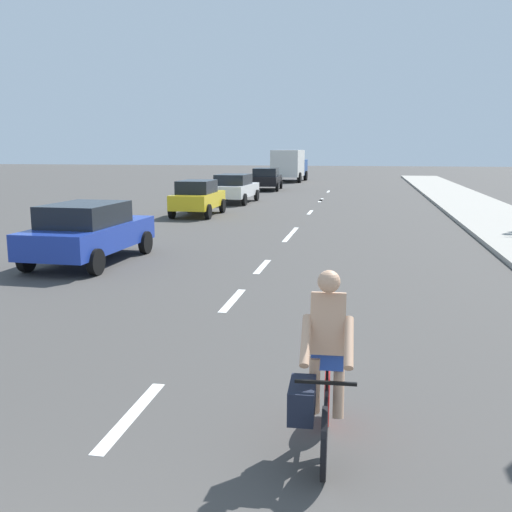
{
  "coord_description": "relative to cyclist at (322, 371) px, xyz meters",
  "views": [
    {
      "loc": [
        2.5,
        -1.59,
        2.96
      ],
      "look_at": [
        0.66,
        8.34,
        1.1
      ],
      "focal_mm": 41.12,
      "sensor_mm": 36.0,
      "label": 1
    }
  ],
  "objects": [
    {
      "name": "lane_stripe_1",
      "position": [
        -2.15,
        0.37,
        -0.83
      ],
      "size": [
        0.16,
        1.8,
        0.01
      ],
      "primitive_type": "cube",
      "color": "white",
      "rests_on": "ground"
    },
    {
      "name": "lane_stripe_5",
      "position": [
        -2.15,
        15.58,
        -0.83
      ],
      "size": [
        0.16,
        1.8,
        0.01
      ],
      "primitive_type": "cube",
      "color": "white",
      "rests_on": "ground"
    },
    {
      "name": "lane_stripe_7",
      "position": [
        -2.15,
        28.22,
        -0.83
      ],
      "size": [
        0.16,
        1.8,
        0.01
      ],
      "primitive_type": "cube",
      "color": "white",
      "rests_on": "ground"
    },
    {
      "name": "parked_car_black",
      "position": [
        -6.66,
        36.3,
        0.01
      ],
      "size": [
        2.24,
        4.53,
        1.57
      ],
      "rotation": [
        0.0,
        0.0,
        0.05
      ],
      "color": "black",
      "rests_on": "ground"
    },
    {
      "name": "parked_car_white",
      "position": [
        -6.7,
        26.01,
        0.01
      ],
      "size": [
        2.14,
        4.41,
        1.57
      ],
      "rotation": [
        0.0,
        0.0,
        -0.04
      ],
      "color": "white",
      "rests_on": "ground"
    },
    {
      "name": "cyclist",
      "position": [
        0.0,
        0.0,
        0.0
      ],
      "size": [
        0.64,
        1.71,
        1.82
      ],
      "rotation": [
        0.0,
        0.0,
        3.18
      ],
      "color": "black",
      "rests_on": "ground"
    },
    {
      "name": "lane_stripe_8",
      "position": [
        -2.15,
        28.88,
        -0.83
      ],
      "size": [
        0.16,
        1.8,
        0.01
      ],
      "primitive_type": "cube",
      "color": "white",
      "rests_on": "ground"
    },
    {
      "name": "sidewalk_strip",
      "position": [
        5.82,
        18.17,
        -0.76
      ],
      "size": [
        3.6,
        80.0,
        0.14
      ],
      "primitive_type": "cube",
      "color": "#9E998E",
      "rests_on": "ground"
    },
    {
      "name": "lane_stripe_3",
      "position": [
        -2.15,
        8.93,
        -0.83
      ],
      "size": [
        0.16,
        1.8,
        0.01
      ],
      "primitive_type": "cube",
      "color": "white",
      "rests_on": "ground"
    },
    {
      "name": "parked_car_yellow",
      "position": [
        -6.94,
        19.69,
        0.0
      ],
      "size": [
        1.8,
        3.82,
        1.57
      ],
      "rotation": [
        0.0,
        0.0,
        0.01
      ],
      "color": "gold",
      "rests_on": "ground"
    },
    {
      "name": "lane_stripe_9",
      "position": [
        -2.15,
        35.6,
        -0.83
      ],
      "size": [
        0.16,
        1.8,
        0.01
      ],
      "primitive_type": "cube",
      "color": "white",
      "rests_on": "ground"
    },
    {
      "name": "lane_stripe_2",
      "position": [
        -2.15,
        5.52,
        -0.83
      ],
      "size": [
        0.16,
        1.8,
        0.01
      ],
      "primitive_type": "cube",
      "color": "white",
      "rests_on": "ground"
    },
    {
      "name": "parked_car_blue",
      "position": [
        -6.71,
        8.66,
        0.01
      ],
      "size": [
        2.13,
        4.42,
        1.57
      ],
      "rotation": [
        0.0,
        0.0,
        -0.03
      ],
      "color": "#1E389E",
      "rests_on": "ground"
    },
    {
      "name": "lane_stripe_6",
      "position": [
        -2.15,
        21.93,
        -0.83
      ],
      "size": [
        0.16,
        1.8,
        0.01
      ],
      "primitive_type": "cube",
      "color": "white",
      "rests_on": "ground"
    },
    {
      "name": "delivery_truck",
      "position": [
        -6.43,
        47.5,
        0.67
      ],
      "size": [
        2.86,
        6.33,
        2.8
      ],
      "rotation": [
        0.0,
        0.0,
        -0.04
      ],
      "color": "#23478C",
      "rests_on": "ground"
    },
    {
      "name": "ground_plane",
      "position": [
        -2.15,
        16.17,
        -0.83
      ],
      "size": [
        160.0,
        160.0,
        0.0
      ],
      "primitive_type": "plane",
      "color": "#423F3D"
    },
    {
      "name": "lane_stripe_4",
      "position": [
        -2.15,
        13.87,
        -0.83
      ],
      "size": [
        0.16,
        1.8,
        0.01
      ],
      "primitive_type": "cube",
      "color": "white",
      "rests_on": "ground"
    }
  ]
}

